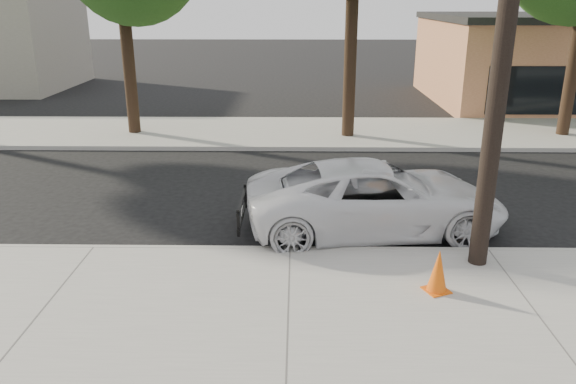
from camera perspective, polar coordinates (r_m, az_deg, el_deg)
The scene contains 7 objects.
ground at distance 13.42m, azimuth 0.32°, elevation -2.48°, with size 120.00×120.00×0.00m, color black.
near_sidewalk at distance 9.52m, azimuth 0.03°, elevation -11.63°, with size 90.00×4.40×0.15m, color gray.
far_sidewalk at distance 21.54m, azimuth 0.57°, elevation 6.08°, with size 90.00×5.00×0.15m, color gray.
curb_near at distance 11.47m, azimuth 0.21°, elevation -6.00°, with size 90.00×0.12×0.16m, color #9E9B93.
utility_pole at distance 10.38m, azimuth 21.40°, elevation 16.53°, with size 1.40×0.34×9.00m.
police_cruiser at distance 12.49m, azimuth 8.89°, elevation -0.55°, with size 2.61×5.66×1.57m, color silver.
traffic_cone at distance 10.01m, azimuth 15.00°, elevation -7.79°, with size 0.52×0.52×0.77m.
Camera 1 is at (0.13, -12.48, 4.95)m, focal length 35.00 mm.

